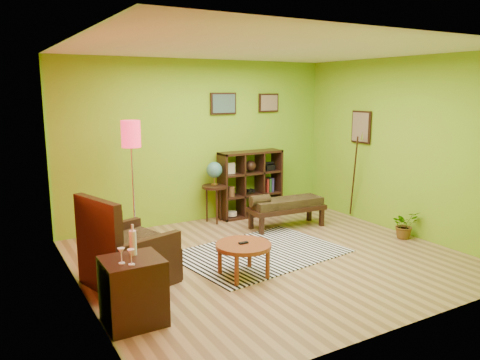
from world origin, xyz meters
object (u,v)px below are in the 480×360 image
globe_table (214,177)px  bench (285,205)px  coffee_table (243,248)px  cube_shelf (251,184)px  side_cabinet (133,291)px  floor_lamp (131,146)px  potted_plant (404,228)px  armchair (126,257)px

globe_table → bench: 1.31m
coffee_table → cube_shelf: 2.88m
side_cabinet → globe_table: globe_table is taller
side_cabinet → floor_lamp: 2.58m
coffee_table → side_cabinet: (-1.54, -0.48, -0.03)m
side_cabinet → globe_table: (2.33, 2.83, 0.47)m
coffee_table → floor_lamp: floor_lamp is taller
side_cabinet → globe_table: 3.70m
cube_shelf → globe_table: bearing=-175.8°
coffee_table → bench: bearing=41.3°
globe_table → potted_plant: (2.17, -2.28, -0.64)m
potted_plant → floor_lamp: bearing=156.6°
armchair → globe_table: armchair is taller
coffee_table → side_cabinet: 1.62m
armchair → cube_shelf: cube_shelf is taller
side_cabinet → floor_lamp: floor_lamp is taller
coffee_table → globe_table: globe_table is taller
globe_table → coffee_table: bearing=-108.6°
globe_table → potted_plant: 3.21m
cube_shelf → bench: bearing=-84.5°
side_cabinet → globe_table: size_ratio=0.92×
cube_shelf → potted_plant: 2.76m
floor_lamp → side_cabinet: bearing=-107.9°
floor_lamp → globe_table: bearing=21.4°
coffee_table → side_cabinet: size_ratio=0.70×
floor_lamp → potted_plant: size_ratio=4.30×
potted_plant → bench: bearing=132.8°
armchair → potted_plant: 4.31m
potted_plant → cube_shelf: bearing=120.6°
armchair → globe_table: bearing=40.8°
coffee_table → potted_plant: 2.96m
side_cabinet → potted_plant: side_cabinet is taller
coffee_table → armchair: 1.42m
armchair → potted_plant: size_ratio=2.57×
armchair → potted_plant: armchair is taller
globe_table → floor_lamp: bearing=-158.6°
coffee_table → cube_shelf: cube_shelf is taller
bench → side_cabinet: bearing=-148.8°
coffee_table → floor_lamp: size_ratio=0.37×
armchair → side_cabinet: (-0.22, -1.01, 0.01)m
floor_lamp → coffee_table: bearing=-63.9°
globe_table → cube_shelf: 0.81m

